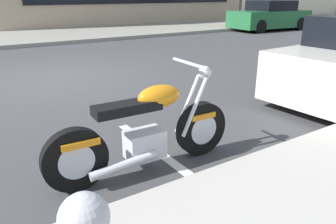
% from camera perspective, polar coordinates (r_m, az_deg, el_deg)
% --- Properties ---
extents(ground_plane, '(260.00, 260.00, 0.00)m').
position_cam_1_polar(ground_plane, '(7.72, -18.47, 5.56)').
color(ground_plane, '#3D3D3F').
extents(sidewalk_far_curb, '(120.00, 5.00, 0.14)m').
position_cam_1_polar(sidewalk_far_curb, '(20.29, 10.54, 14.84)').
color(sidewalk_far_curb, gray).
rests_on(sidewalk_far_curb, ground).
extents(parking_stall_stripe, '(0.12, 2.20, 0.01)m').
position_cam_1_polar(parking_stall_stripe, '(3.86, -0.82, -7.60)').
color(parking_stall_stripe, silver).
rests_on(parking_stall_stripe, ground).
extents(parked_motorcycle, '(2.10, 0.62, 1.11)m').
position_cam_1_polar(parked_motorcycle, '(3.42, -3.77, -3.60)').
color(parked_motorcycle, black).
rests_on(parked_motorcycle, ground).
extents(car_opposite_curb, '(4.26, 2.00, 1.45)m').
position_cam_1_polar(car_opposite_curb, '(17.97, 17.27, 15.63)').
color(car_opposite_curb, '#236638').
rests_on(car_opposite_curb, ground).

